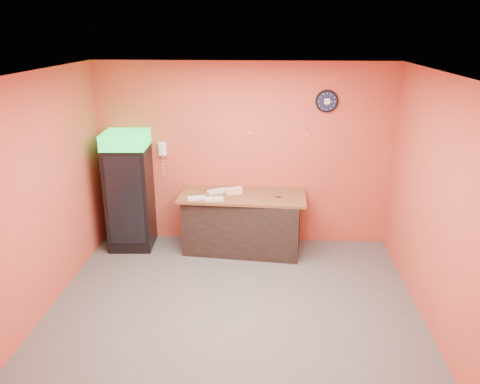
{
  "coord_description": "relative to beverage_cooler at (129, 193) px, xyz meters",
  "views": [
    {
      "loc": [
        0.39,
        -4.92,
        3.25
      ],
      "look_at": [
        0.04,
        0.6,
        1.3
      ],
      "focal_mm": 35.0,
      "sensor_mm": 36.0,
      "label": 1
    }
  ],
  "objects": [
    {
      "name": "sub_roll_stack",
      "position": [
        1.6,
        0.02,
        0.06
      ],
      "size": [
        0.25,
        0.17,
        0.1
      ],
      "rotation": [
        0.0,
        0.0,
        0.4
      ],
      "color": "beige",
      "rests_on": "butcher_paper"
    },
    {
      "name": "kitchen_tool",
      "position": [
        1.63,
        0.11,
        0.04
      ],
      "size": [
        0.06,
        0.06,
        0.06
      ],
      "primitive_type": "cylinder",
      "color": "silver",
      "rests_on": "butcher_paper"
    },
    {
      "name": "wrapped_sandwich_left",
      "position": [
        1.07,
        -0.24,
        0.03
      ],
      "size": [
        0.29,
        0.18,
        0.04
      ],
      "primitive_type": "cube",
      "rotation": [
        0.0,
        0.0,
        0.3
      ],
      "color": "silver",
      "rests_on": "butcher_paper"
    },
    {
      "name": "wrapped_sandwich_right",
      "position": [
        1.33,
        0.06,
        0.03
      ],
      "size": [
        0.32,
        0.27,
        0.04
      ],
      "primitive_type": "cube",
      "rotation": [
        0.0,
        0.0,
        0.6
      ],
      "color": "silver",
      "rests_on": "butcher_paper"
    },
    {
      "name": "butcher_paper",
      "position": [
        1.72,
        0.01,
        -0.01
      ],
      "size": [
        1.9,
        0.9,
        0.04
      ],
      "primitive_type": "cube",
      "rotation": [
        0.0,
        0.0,
        -0.04
      ],
      "color": "brown",
      "rests_on": "prep_counter"
    },
    {
      "name": "wall_phone",
      "position": [
        0.47,
        0.34,
        0.6
      ],
      "size": [
        0.12,
        0.1,
        0.21
      ],
      "color": "white",
      "rests_on": "back_wall"
    },
    {
      "name": "wall_clock",
      "position": [
        2.92,
        0.36,
        1.35
      ],
      "size": [
        0.33,
        0.06,
        0.33
      ],
      "color": "black",
      "rests_on": "back_wall"
    },
    {
      "name": "ceiling",
      "position": [
        1.71,
        -1.61,
        1.91
      ],
      "size": [
        4.5,
        4.0,
        0.02
      ],
      "primitive_type": "cube",
      "color": "white",
      "rests_on": "back_wall"
    },
    {
      "name": "back_wall",
      "position": [
        1.71,
        0.39,
        0.51
      ],
      "size": [
        4.5,
        0.02,
        2.8
      ],
      "primitive_type": "cube",
      "color": "#C54D37",
      "rests_on": "floor"
    },
    {
      "name": "prep_counter",
      "position": [
        1.72,
        0.01,
        -0.46
      ],
      "size": [
        1.78,
        0.92,
        0.86
      ],
      "primitive_type": "cube",
      "rotation": [
        0.0,
        0.0,
        -0.09
      ],
      "color": "black",
      "rests_on": "floor"
    },
    {
      "name": "right_wall",
      "position": [
        3.96,
        -1.61,
        0.51
      ],
      "size": [
        0.02,
        4.0,
        2.8
      ],
      "primitive_type": "cube",
      "color": "#C54D37",
      "rests_on": "floor"
    },
    {
      "name": "left_wall",
      "position": [
        -0.54,
        -1.61,
        0.51
      ],
      "size": [
        0.02,
        4.0,
        2.8
      ],
      "primitive_type": "cube",
      "color": "#C54D37",
      "rests_on": "floor"
    },
    {
      "name": "beverage_cooler",
      "position": [
        0.0,
        0.0,
        0.0
      ],
      "size": [
        0.67,
        0.68,
        1.81
      ],
      "rotation": [
        0.0,
        0.0,
        0.07
      ],
      "color": "black",
      "rests_on": "floor"
    },
    {
      "name": "wrapped_sandwich_mid",
      "position": [
        1.32,
        -0.27,
        0.03
      ],
      "size": [
        0.29,
        0.14,
        0.04
      ],
      "primitive_type": "cube",
      "rotation": [
        0.0,
        0.0,
        0.12
      ],
      "color": "silver",
      "rests_on": "butcher_paper"
    },
    {
      "name": "floor",
      "position": [
        1.71,
        -1.61,
        -0.89
      ],
      "size": [
        4.5,
        4.5,
        0.0
      ],
      "primitive_type": "plane",
      "color": "#47474C",
      "rests_on": "ground"
    }
  ]
}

